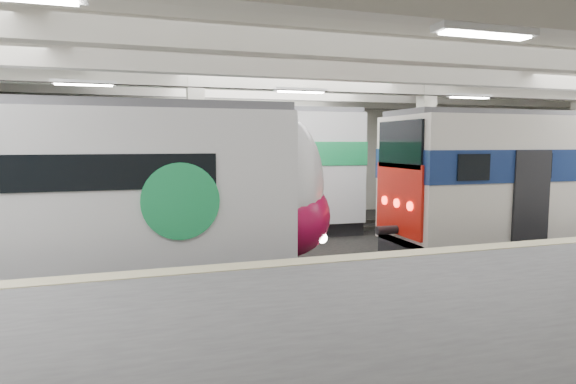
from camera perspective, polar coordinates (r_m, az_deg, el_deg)
name	(u,v)px	position (r m, az deg, el deg)	size (l,w,h in m)	color
station_hall	(354,149)	(11.13, 7.83, 5.12)	(36.00, 24.00, 5.75)	black
modern_emu	(77,198)	(11.94, -23.76, -0.66)	(13.31, 2.75, 4.32)	silver
older_rer	(576,178)	(17.85, 31.00, 1.41)	(12.93, 2.86, 4.29)	beige
far_train	(156,171)	(17.34, -15.40, 2.40)	(14.71, 3.57, 4.64)	silver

